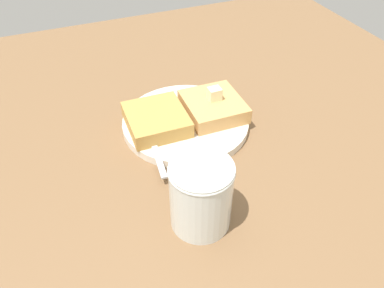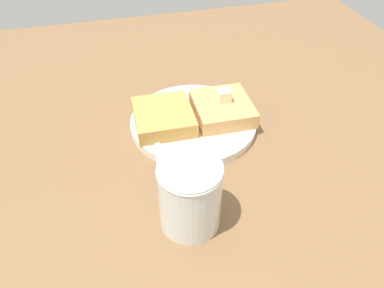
# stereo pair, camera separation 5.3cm
# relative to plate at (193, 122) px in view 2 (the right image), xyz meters

# --- Properties ---
(table_surface) EXTENTS (0.94, 0.94, 0.02)m
(table_surface) POSITION_rel_plate_xyz_m (-0.08, -0.01, -0.02)
(table_surface) COLOR brown
(table_surface) RESTS_ON ground
(plate) EXTENTS (0.21, 0.21, 0.01)m
(plate) POSITION_rel_plate_xyz_m (0.00, 0.00, 0.00)
(plate) COLOR silver
(plate) RESTS_ON table_surface
(toast_slice_left) EXTENTS (0.10, 0.10, 0.03)m
(toast_slice_left) POSITION_rel_plate_xyz_m (-0.05, 0.00, 0.02)
(toast_slice_left) COLOR tan
(toast_slice_left) RESTS_ON plate
(toast_slice_middle) EXTENTS (0.10, 0.10, 0.03)m
(toast_slice_middle) POSITION_rel_plate_xyz_m (0.05, -0.00, 0.02)
(toast_slice_middle) COLOR #C19046
(toast_slice_middle) RESTS_ON plate
(butter_pat_primary) EXTENTS (0.02, 0.02, 0.02)m
(butter_pat_primary) POSITION_rel_plate_xyz_m (-0.05, -0.00, 0.04)
(butter_pat_primary) COLOR beige
(butter_pat_primary) RESTS_ON toast_slice_left
(fork) EXTENTS (0.03, 0.16, 0.00)m
(fork) POSITION_rel_plate_xyz_m (0.07, 0.03, 0.01)
(fork) COLOR silver
(fork) RESTS_ON plate
(syrup_jar) EXTENTS (0.08, 0.08, 0.10)m
(syrup_jar) POSITION_rel_plate_xyz_m (0.05, 0.19, 0.04)
(syrup_jar) COLOR #361606
(syrup_jar) RESTS_ON table_surface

